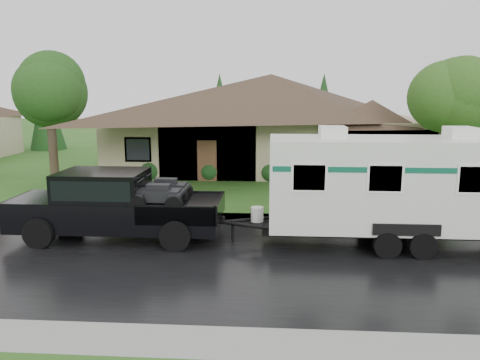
{
  "coord_description": "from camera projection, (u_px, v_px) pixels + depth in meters",
  "views": [
    {
      "loc": [
        2.07,
        -14.64,
        4.61
      ],
      "look_at": [
        0.94,
        2.0,
        1.52
      ],
      "focal_mm": 35.0,
      "sensor_mm": 36.0,
      "label": 1
    }
  ],
  "objects": [
    {
      "name": "pickup_truck",
      "position": [
        113.0,
        203.0,
        14.91
      ],
      "size": [
        6.59,
        2.5,
        2.2
      ],
      "color": "black",
      "rests_on": "ground"
    },
    {
      "name": "house_main",
      "position": [
        276.0,
        111.0,
        28.11
      ],
      "size": [
        19.44,
        10.8,
        6.9
      ],
      "color": "#998A68",
      "rests_on": "lawn"
    },
    {
      "name": "ground",
      "position": [
        207.0,
        236.0,
        15.34
      ],
      "size": [
        140.0,
        140.0,
        0.0
      ],
      "primitive_type": "plane",
      "color": "#2E591B",
      "rests_on": "ground"
    },
    {
      "name": "road",
      "position": [
        198.0,
        257.0,
        13.38
      ],
      "size": [
        140.0,
        8.0,
        0.01
      ],
      "primitive_type": "cube",
      "color": "black",
      "rests_on": "ground"
    },
    {
      "name": "tree_left_green",
      "position": [
        49.0,
        91.0,
        22.96
      ],
      "size": [
        4.0,
        4.0,
        6.62
      ],
      "color": "#382B1E",
      "rests_on": "lawn"
    },
    {
      "name": "shrub_row",
      "position": [
        270.0,
        171.0,
        24.22
      ],
      "size": [
        13.6,
        1.0,
        1.0
      ],
      "color": "#143814",
      "rests_on": "lawn"
    },
    {
      "name": "travel_trailer",
      "position": [
        396.0,
        183.0,
        14.19
      ],
      "size": [
        8.13,
        2.85,
        3.65
      ],
      "color": "silver",
      "rests_on": "ground"
    },
    {
      "name": "tree_right_green",
      "position": [
        451.0,
        97.0,
        21.59
      ],
      "size": [
        3.76,
        3.76,
        6.23
      ],
      "color": "#382B1E",
      "rests_on": "lawn"
    },
    {
      "name": "lawn",
      "position": [
        239.0,
        165.0,
        30.04
      ],
      "size": [
        140.0,
        26.0,
        0.15
      ],
      "primitive_type": "cube",
      "color": "#2E591B",
      "rests_on": "ground"
    },
    {
      "name": "curb",
      "position": [
        216.0,
        216.0,
        17.54
      ],
      "size": [
        140.0,
        0.5,
        0.15
      ],
      "primitive_type": "cube",
      "color": "gray",
      "rests_on": "ground"
    }
  ]
}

